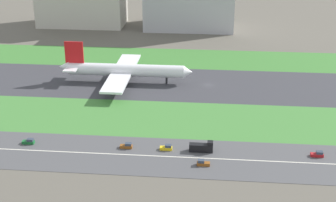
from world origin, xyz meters
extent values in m
plane|color=#5B564C|center=(0.00, 0.00, 0.00)|extent=(800.00, 800.00, 0.00)
cube|color=#38383D|center=(0.00, 0.00, 0.05)|extent=(280.00, 46.00, 0.10)
cube|color=#3D7A33|center=(0.00, 41.00, 0.05)|extent=(280.00, 36.00, 0.10)
cube|color=#427F38|center=(0.00, -41.00, 0.05)|extent=(280.00, 36.00, 0.10)
cube|color=#4C4C4F|center=(0.00, -73.00, 0.05)|extent=(280.00, 28.00, 0.10)
cube|color=silver|center=(0.00, -73.00, 0.11)|extent=(266.00, 0.50, 0.01)
cylinder|color=white|center=(-39.62, 0.00, 6.30)|extent=(56.00, 6.00, 6.00)
cone|color=white|center=(-9.62, 0.00, 6.30)|extent=(4.00, 5.70, 5.70)
cone|color=white|center=(-70.12, 0.00, 7.10)|extent=(5.00, 5.40, 5.40)
cube|color=red|center=(-64.62, 0.00, 14.30)|extent=(9.00, 0.80, 11.00)
cube|color=white|center=(-65.62, 0.00, 7.30)|extent=(6.00, 16.00, 0.60)
cube|color=white|center=(-41.62, 15.00, 5.10)|extent=(10.00, 26.00, 1.00)
cylinder|color=gray|center=(-40.62, 9.00, 2.90)|extent=(5.00, 3.20, 3.20)
cube|color=white|center=(-41.62, -15.00, 5.10)|extent=(10.00, 26.00, 1.00)
cylinder|color=gray|center=(-40.62, -9.00, 2.90)|extent=(5.00, 3.20, 3.20)
cylinder|color=black|center=(-20.02, 0.00, 1.70)|extent=(1.00, 1.00, 3.20)
cylinder|color=black|center=(-43.62, 3.50, 1.70)|extent=(1.00, 1.00, 3.20)
cylinder|color=black|center=(-43.62, -3.50, 1.70)|extent=(1.00, 1.00, 3.20)
cube|color=black|center=(-1.07, -68.00, 1.50)|extent=(8.40, 2.50, 2.80)
cube|color=black|center=(2.13, -68.00, 3.50)|extent=(2.00, 2.30, 1.20)
cube|color=brown|center=(0.08, -78.00, 0.65)|extent=(4.40, 1.80, 1.10)
cube|color=#333D4C|center=(-0.72, -78.00, 1.65)|extent=(2.20, 1.66, 0.90)
cube|color=brown|center=(-27.98, -68.00, 0.65)|extent=(4.40, 1.80, 1.10)
cube|color=#333D4C|center=(-27.18, -68.00, 1.65)|extent=(2.20, 1.66, 0.90)
cube|color=yellow|center=(-13.56, -68.00, 0.65)|extent=(4.40, 1.80, 1.10)
cube|color=#333D4C|center=(-12.76, -68.00, 1.65)|extent=(2.20, 1.66, 0.90)
cube|color=#B2191E|center=(39.27, -68.00, 0.65)|extent=(4.40, 1.80, 1.10)
cube|color=#333D4C|center=(40.07, -68.00, 1.65)|extent=(2.20, 1.66, 0.90)
cube|color=#19662D|center=(-64.26, -68.00, 0.65)|extent=(4.40, 1.80, 1.10)
cube|color=#333D4C|center=(-63.46, -68.00, 1.65)|extent=(2.20, 1.66, 0.90)
cylinder|color=silver|center=(-29.13, 159.00, 6.70)|extent=(18.36, 18.36, 13.41)
camera|label=1|loc=(2.37, -227.88, 84.69)|focal=54.08mm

